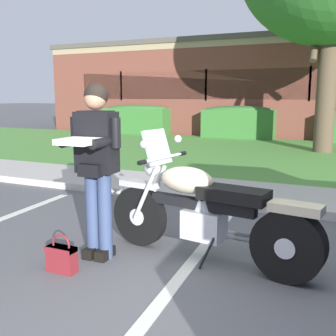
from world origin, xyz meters
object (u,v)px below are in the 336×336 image
motorcycle (214,213)px  brick_building (323,88)px  hedge_left (137,119)px  handbag (62,257)px  rider_person (96,157)px  hedge_center_left (238,122)px

motorcycle → brick_building: size_ratio=0.10×
hedge_left → motorcycle: bearing=-57.5°
handbag → rider_person: bearing=75.7°
motorcycle → hedge_center_left: (-2.88, 11.28, 0.16)m
motorcycle → hedge_left: bearing=122.5°
motorcycle → hedge_center_left: size_ratio=0.85×
hedge_center_left → brick_building: bearing=66.5°
hedge_center_left → hedge_left: bearing=180.0°
hedge_left → hedge_center_left: 4.30m
motorcycle → rider_person: 1.24m
motorcycle → brick_building: 16.87m
motorcycle → brick_building: brick_building is taller
handbag → hedge_center_left: 12.20m
motorcycle → hedge_left: 13.37m
handbag → brick_building: (0.70, 17.59, 1.79)m
rider_person → hedge_left: bearing=117.7°
rider_person → brick_building: bearing=88.0°
rider_person → hedge_center_left: (-1.81, 11.64, -0.36)m
rider_person → brick_building: (0.60, 17.16, 0.93)m
rider_person → hedge_center_left: 11.78m
hedge_center_left → brick_building: brick_building is taller
motorcycle → handbag: (-1.18, -0.79, -0.34)m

